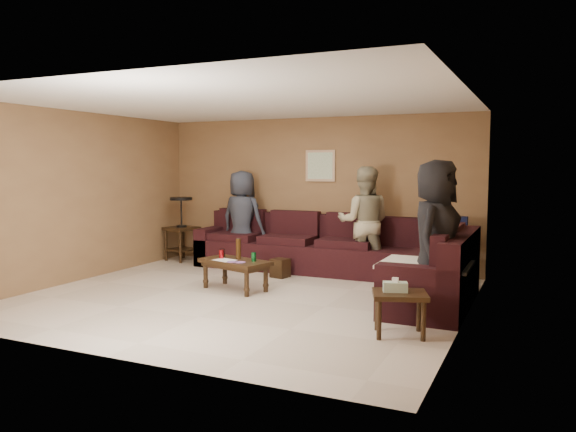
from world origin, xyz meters
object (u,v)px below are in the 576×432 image
(sectional_sofa, at_px, (341,259))
(waste_bin, at_px, (280,268))
(coffee_table, at_px, (235,264))
(end_table_left, at_px, (182,227))
(side_table_right, at_px, (399,298))
(person_left, at_px, (242,218))
(person_right, at_px, (435,238))
(person_middle, at_px, (364,222))

(sectional_sofa, height_order, waste_bin, sectional_sofa)
(coffee_table, relative_size, end_table_left, 0.96)
(side_table_right, bearing_deg, waste_bin, 137.25)
(coffee_table, distance_m, person_left, 1.94)
(sectional_sofa, distance_m, coffee_table, 1.63)
(sectional_sofa, xyz_separation_m, person_right, (1.58, -1.33, 0.56))
(sectional_sofa, relative_size, person_left, 2.87)
(sectional_sofa, xyz_separation_m, coffee_table, (-1.13, -1.17, 0.03))
(side_table_right, height_order, person_middle, person_middle)
(waste_bin, bearing_deg, person_middle, 26.81)
(end_table_left, bearing_deg, coffee_table, -39.26)
(waste_bin, xyz_separation_m, person_right, (2.52, -1.20, 0.74))
(waste_bin, distance_m, person_middle, 1.46)
(sectional_sofa, xyz_separation_m, waste_bin, (-0.94, -0.13, -0.18))
(person_left, bearing_deg, sectional_sofa, 169.18)
(person_left, xyz_separation_m, person_right, (3.54, -1.85, 0.08))
(coffee_table, xyz_separation_m, person_left, (-0.83, 1.69, 0.45))
(side_table_right, distance_m, person_middle, 3.03)
(person_right, bearing_deg, end_table_left, 74.89)
(end_table_left, relative_size, person_left, 0.70)
(waste_bin, distance_m, person_left, 1.38)
(end_table_left, distance_m, side_table_right, 5.41)
(coffee_table, height_order, person_left, person_left)
(waste_bin, height_order, person_right, person_right)
(side_table_right, relative_size, person_middle, 0.38)
(sectional_sofa, xyz_separation_m, side_table_right, (1.40, -2.29, 0.06))
(person_left, bearing_deg, coffee_table, 120.12)
(person_left, bearing_deg, person_middle, -177.78)
(coffee_table, bearing_deg, person_left, 116.03)
(sectional_sofa, relative_size, waste_bin, 16.31)
(side_table_right, distance_m, person_right, 1.10)
(sectional_sofa, height_order, person_middle, person_middle)
(person_middle, bearing_deg, side_table_right, 98.61)
(coffee_table, distance_m, waste_bin, 1.08)
(sectional_sofa, distance_m, person_left, 2.09)
(waste_bin, bearing_deg, side_table_right, -42.75)
(coffee_table, relative_size, person_middle, 0.65)
(coffee_table, distance_m, end_table_left, 2.69)
(end_table_left, relative_size, side_table_right, 1.76)
(waste_bin, bearing_deg, coffee_table, -100.45)
(person_right, bearing_deg, waste_bin, 70.61)
(end_table_left, relative_size, waste_bin, 3.99)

